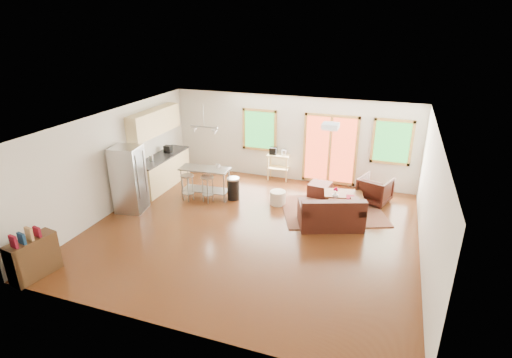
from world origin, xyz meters
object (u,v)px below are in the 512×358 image
(rug, at_px, (332,210))
(refrigerator, at_px, (129,179))
(loveseat, at_px, (331,215))
(kitchen_cart, at_px, (278,158))
(coffee_table, at_px, (343,195))
(ottoman, at_px, (320,190))
(armchair, at_px, (375,189))
(island, at_px, (205,177))

(rug, bearing_deg, refrigerator, -161.50)
(loveseat, bearing_deg, kitchen_cart, 108.92)
(loveseat, xyz_separation_m, refrigerator, (-5.07, -0.80, 0.55))
(coffee_table, bearing_deg, ottoman, 144.80)
(armchair, xyz_separation_m, island, (-4.49, -1.22, 0.20))
(ottoman, distance_m, kitchen_cart, 1.77)
(coffee_table, bearing_deg, kitchen_cart, 149.04)
(ottoman, relative_size, refrigerator, 0.33)
(rug, bearing_deg, kitchen_cart, 140.22)
(island, bearing_deg, refrigerator, -137.28)
(island, bearing_deg, kitchen_cart, 52.44)
(ottoman, bearing_deg, coffee_table, -35.20)
(coffee_table, height_order, refrigerator, refrigerator)
(loveseat, relative_size, refrigerator, 0.99)
(rug, xyz_separation_m, loveseat, (0.08, -0.87, 0.30))
(ottoman, relative_size, kitchen_cart, 0.56)
(kitchen_cart, bearing_deg, island, -127.56)
(rug, distance_m, refrigerator, 5.32)
(armchair, relative_size, kitchen_cart, 0.78)
(rug, relative_size, ottoman, 4.44)
(coffee_table, xyz_separation_m, refrigerator, (-5.20, -2.00, 0.52))
(rug, xyz_separation_m, ottoman, (-0.51, 0.84, 0.18))
(coffee_table, distance_m, refrigerator, 5.59)
(ottoman, xyz_separation_m, island, (-3.01, -1.16, 0.41))
(refrigerator, relative_size, island, 1.23)
(rug, relative_size, refrigerator, 1.48)
(loveseat, relative_size, island, 1.21)
(rug, bearing_deg, coffee_table, 57.78)
(loveseat, xyz_separation_m, ottoman, (-0.59, 1.71, -0.12))
(loveseat, relative_size, kitchen_cart, 1.66)
(refrigerator, bearing_deg, armchair, 14.13)
(refrigerator, height_order, kitchen_cart, refrigerator)
(coffee_table, bearing_deg, loveseat, -96.08)
(rug, distance_m, loveseat, 0.92)
(coffee_table, distance_m, armchair, 0.96)
(coffee_table, bearing_deg, island, -170.14)
(coffee_table, xyz_separation_m, island, (-3.73, -0.65, 0.25))
(armchair, bearing_deg, rug, 62.43)
(ottoman, distance_m, island, 3.25)
(coffee_table, bearing_deg, rug, -122.22)
(loveseat, relative_size, coffee_table, 1.56)
(loveseat, bearing_deg, refrigerator, 168.45)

